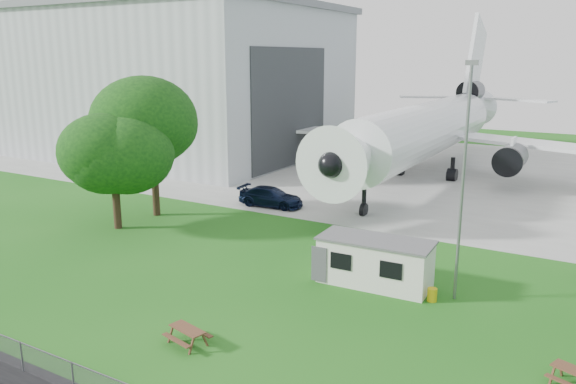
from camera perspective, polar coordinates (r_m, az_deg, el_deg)
The scene contains 10 objects.
ground at distance 28.68m, azimuth -3.10°, elevation -11.78°, with size 160.00×160.00×0.00m, color #2E7621.
concrete_apron at distance 62.54m, azimuth 16.25°, elevation 1.73°, with size 120.00×46.00×0.03m, color #B7B7B2.
hangar at distance 77.83m, azimuth -12.39°, elevation 11.17°, with size 43.00×31.00×18.55m.
airliner at distance 60.16m, azimuth 14.23°, elevation 6.49°, with size 46.36×47.73×17.69m.
site_cabin at distance 31.39m, azimuth 8.85°, elevation -7.03°, with size 6.80×2.92×2.62m.
picnic_west at distance 25.87m, azimuth -10.13°, elevation -14.97°, with size 1.80×1.50×0.76m, color brown, non-canonical shape.
lamp_mast at distance 29.18m, azimuth 17.32°, elevation 0.54°, with size 0.16×0.16×12.00m, color slate.
tree_west_big at distance 44.51m, azimuth -13.69°, elevation 7.05°, with size 8.32×8.32×11.67m.
tree_west_small at distance 42.04m, azimuth -17.33°, elevation 3.21°, with size 6.97×6.97×8.65m.
car_apron_van at distance 47.10m, azimuth -1.75°, elevation -0.51°, with size 2.26×5.55×1.61m, color black.
Camera 1 is at (14.26, -21.64, 12.28)m, focal length 35.00 mm.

